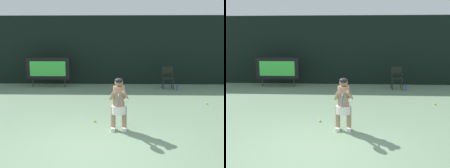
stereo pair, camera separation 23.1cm
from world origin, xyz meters
The scene contains 9 objects.
ground centered at (0.00, -0.19, -0.01)m, with size 18.00×22.00×0.03m.
backdrop_screen centered at (0.00, 8.50, 1.81)m, with size 18.00×0.12×3.66m.
scoreboard centered at (-3.05, 7.48, 0.95)m, with size 2.20×0.21×1.50m.
umpire_chair centered at (2.94, 7.19, 0.62)m, with size 0.52×0.44×1.08m.
water_bottle centered at (3.31, 6.72, 0.12)m, with size 0.07×0.07×0.27m.
tennis_player centered at (0.54, 1.35, 0.77)m, with size 0.53×0.61×1.42m.
tennis_racket centered at (0.53, 0.86, 0.96)m, with size 0.03×0.60×0.31m.
tennis_ball_loose centered at (-0.18, 1.99, 0.03)m, with size 0.07×0.07×0.07m.
tennis_ball_spare centered at (3.86, 4.19, 0.03)m, with size 0.07×0.07×0.07m.
Camera 1 is at (0.53, -5.24, 2.45)m, focal length 40.84 mm.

